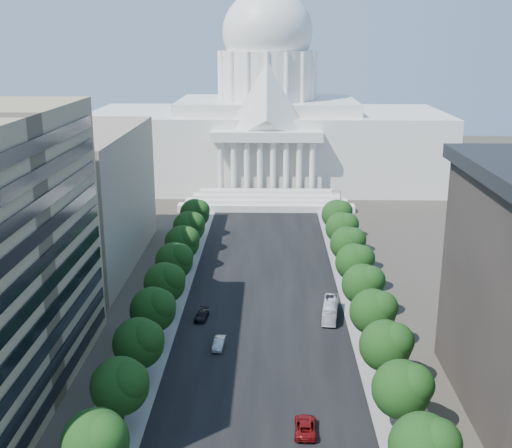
# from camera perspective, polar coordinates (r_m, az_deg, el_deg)

# --- Properties ---
(road_asphalt) EXTENTS (30.00, 260.00, 0.01)m
(road_asphalt) POSITION_cam_1_polar(r_m,az_deg,el_deg) (135.94, 0.72, -4.97)
(road_asphalt) COLOR black
(road_asphalt) RESTS_ON ground
(sidewalk_left) EXTENTS (8.00, 260.00, 0.02)m
(sidewalk_left) POSITION_cam_1_polar(r_m,az_deg,el_deg) (137.42, -7.25, -4.87)
(sidewalk_left) COLOR gray
(sidewalk_left) RESTS_ON ground
(sidewalk_right) EXTENTS (8.00, 260.00, 0.02)m
(sidewalk_right) POSITION_cam_1_polar(r_m,az_deg,el_deg) (137.10, 8.72, -4.98)
(sidewalk_right) COLOR gray
(sidewalk_right) RESTS_ON ground
(capitol) EXTENTS (120.00, 56.00, 73.00)m
(capitol) POSITION_cam_1_polar(r_m,az_deg,el_deg) (223.55, 0.99, 8.73)
(capitol) COLOR white
(capitol) RESTS_ON ground
(office_block_left_far) EXTENTS (38.00, 52.00, 30.00)m
(office_block_left_far) POSITION_cam_1_polar(r_m,az_deg,el_deg) (149.26, -17.99, 2.20)
(office_block_left_far) COLOR gray
(office_block_left_far) RESTS_ON ground
(tree_l_b) EXTENTS (7.79, 7.60, 9.97)m
(tree_l_b) POSITION_cam_1_polar(r_m,az_deg,el_deg) (76.42, -13.90, -18.25)
(tree_l_b) COLOR #33261C
(tree_l_b) RESTS_ON ground
(tree_l_c) EXTENTS (7.79, 7.60, 9.97)m
(tree_l_c) POSITION_cam_1_polar(r_m,az_deg,el_deg) (86.24, -11.83, -13.81)
(tree_l_c) COLOR #33261C
(tree_l_c) RESTS_ON ground
(tree_l_d) EXTENTS (7.79, 7.60, 9.97)m
(tree_l_d) POSITION_cam_1_polar(r_m,az_deg,el_deg) (96.55, -10.24, -10.28)
(tree_l_d) COLOR #33261C
(tree_l_d) RESTS_ON ground
(tree_l_e) EXTENTS (7.79, 7.60, 9.97)m
(tree_l_e) POSITION_cam_1_polar(r_m,az_deg,el_deg) (107.22, -9.00, -7.44)
(tree_l_e) COLOR #33261C
(tree_l_e) RESTS_ON ground
(tree_l_f) EXTENTS (7.79, 7.60, 9.97)m
(tree_l_f) POSITION_cam_1_polar(r_m,az_deg,el_deg) (118.14, -7.99, -5.12)
(tree_l_f) COLOR #33261C
(tree_l_f) RESTS_ON ground
(tree_l_g) EXTENTS (7.79, 7.60, 9.97)m
(tree_l_g) POSITION_cam_1_polar(r_m,az_deg,el_deg) (129.26, -7.16, -3.19)
(tree_l_g) COLOR #33261C
(tree_l_g) RESTS_ON ground
(tree_l_h) EXTENTS (7.79, 7.60, 9.97)m
(tree_l_h) POSITION_cam_1_polar(r_m,az_deg,el_deg) (140.52, -6.47, -1.57)
(tree_l_h) COLOR #33261C
(tree_l_h) RESTS_ON ground
(tree_l_i) EXTENTS (7.79, 7.60, 9.97)m
(tree_l_i) POSITION_cam_1_polar(r_m,az_deg,el_deg) (151.89, -5.88, -0.19)
(tree_l_i) COLOR #33261C
(tree_l_i) RESTS_ON ground
(tree_l_j) EXTENTS (7.79, 7.60, 9.97)m
(tree_l_j) POSITION_cam_1_polar(r_m,az_deg,el_deg) (163.35, -5.37, 1.00)
(tree_l_j) COLOR #33261C
(tree_l_j) RESTS_ON ground
(tree_r_b) EXTENTS (7.79, 7.60, 9.97)m
(tree_r_b) POSITION_cam_1_polar(r_m,az_deg,el_deg) (76.04, 14.92, -18.52)
(tree_r_b) COLOR #33261C
(tree_r_b) RESTS_ON ground
(tree_r_c) EXTENTS (7.79, 7.60, 9.97)m
(tree_r_c) POSITION_cam_1_polar(r_m,az_deg,el_deg) (85.91, 13.05, -14.02)
(tree_r_c) COLOR #33261C
(tree_r_c) RESTS_ON ground
(tree_r_d) EXTENTS (7.79, 7.60, 9.97)m
(tree_r_d) POSITION_cam_1_polar(r_m,az_deg,el_deg) (96.26, 11.64, -10.45)
(tree_r_d) COLOR #33261C
(tree_r_d) RESTS_ON ground
(tree_r_e) EXTENTS (7.79, 7.60, 9.97)m
(tree_r_e) POSITION_cam_1_polar(r_m,az_deg,el_deg) (106.95, 10.52, -7.58)
(tree_r_e) COLOR #33261C
(tree_r_e) RESTS_ON ground
(tree_r_f) EXTENTS (7.79, 7.60, 9.97)m
(tree_r_f) POSITION_cam_1_polar(r_m,az_deg,el_deg) (117.90, 9.63, -5.24)
(tree_r_f) COLOR #33261C
(tree_r_f) RESTS_ON ground
(tree_r_g) EXTENTS (7.79, 7.60, 9.97)m
(tree_r_g) POSITION_cam_1_polar(r_m,az_deg,el_deg) (129.04, 8.89, -3.30)
(tree_r_g) COLOR #33261C
(tree_r_g) RESTS_ON ground
(tree_r_h) EXTENTS (7.79, 7.60, 9.97)m
(tree_r_h) POSITION_cam_1_polar(r_m,az_deg,el_deg) (140.31, 8.27, -1.66)
(tree_r_h) COLOR #33261C
(tree_r_h) RESTS_ON ground
(tree_r_i) EXTENTS (7.79, 7.60, 9.97)m
(tree_r_i) POSITION_cam_1_polar(r_m,az_deg,el_deg) (151.70, 7.74, -0.27)
(tree_r_i) COLOR #33261C
(tree_r_i) RESTS_ON ground
(tree_r_j) EXTENTS (7.79, 7.60, 9.97)m
(tree_r_j) POSITION_cam_1_polar(r_m,az_deg,el_deg) (163.18, 7.29, 0.92)
(tree_r_j) COLOR #33261C
(tree_r_j) RESTS_ON ground
(streetlight_b) EXTENTS (2.61, 0.44, 9.00)m
(streetlight_b) POSITION_cam_1_polar(r_m,az_deg,el_deg) (85.87, 14.19, -14.60)
(streetlight_b) COLOR gray
(streetlight_b) RESTS_ON ground
(streetlight_c) EXTENTS (2.61, 0.44, 9.00)m
(streetlight_c) POSITION_cam_1_polar(r_m,az_deg,el_deg) (107.64, 11.32, -7.84)
(streetlight_c) COLOR gray
(streetlight_c) RESTS_ON ground
(streetlight_d) EXTENTS (2.61, 0.44, 9.00)m
(streetlight_d) POSITION_cam_1_polar(r_m,az_deg,el_deg) (130.58, 9.49, -3.38)
(streetlight_d) COLOR gray
(streetlight_d) RESTS_ON ground
(streetlight_e) EXTENTS (2.61, 0.44, 9.00)m
(streetlight_e) POSITION_cam_1_polar(r_m,az_deg,el_deg) (154.15, 8.22, -0.27)
(streetlight_e) COLOR gray
(streetlight_e) RESTS_ON ground
(streetlight_f) EXTENTS (2.61, 0.44, 9.00)m
(streetlight_f) POSITION_cam_1_polar(r_m,az_deg,el_deg) (178.12, 7.30, 2.01)
(streetlight_f) COLOR gray
(streetlight_f) RESTS_ON ground
(car_silver) EXTENTS (2.12, 4.98, 1.60)m
(car_silver) POSITION_cam_1_polar(r_m,az_deg,el_deg) (107.40, -3.30, -10.55)
(car_silver) COLOR #9FA3A7
(car_silver) RESTS_ON ground
(car_red) EXTENTS (3.00, 6.07, 1.65)m
(car_red) POSITION_cam_1_polar(r_m,az_deg,el_deg) (87.09, 4.40, -17.51)
(car_red) COLOR #680B0C
(car_red) RESTS_ON ground
(car_dark_b) EXTENTS (2.61, 5.17, 1.44)m
(car_dark_b) POSITION_cam_1_polar(r_m,az_deg,el_deg) (117.81, -4.84, -8.10)
(car_dark_b) COLOR black
(car_dark_b) RESTS_ON ground
(city_bus) EXTENTS (3.87, 10.70, 2.91)m
(city_bus) POSITION_cam_1_polar(r_m,az_deg,el_deg) (118.67, 6.61, -7.58)
(city_bus) COLOR silver
(city_bus) RESTS_ON ground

